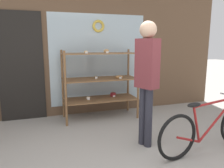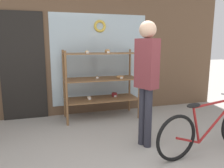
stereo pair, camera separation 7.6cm
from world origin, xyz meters
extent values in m
cube|color=brown|center=(0.00, 2.65, 1.99)|extent=(6.13, 0.08, 3.97)
cube|color=#A3B7C1|center=(0.20, 2.60, 1.15)|extent=(2.05, 0.02, 1.90)
cube|color=black|center=(-1.34, 2.60, 1.05)|extent=(0.84, 0.03, 2.10)
torus|color=gold|center=(0.20, 2.59, 1.85)|extent=(0.26, 0.06, 0.26)
cylinder|color=brown|center=(-0.58, 1.95, 0.69)|extent=(0.04, 0.04, 1.38)
cylinder|color=brown|center=(0.84, 1.95, 0.69)|extent=(0.04, 0.04, 1.38)
cylinder|color=brown|center=(-0.58, 2.49, 0.69)|extent=(0.04, 0.04, 1.38)
cylinder|color=brown|center=(0.84, 2.49, 0.69)|extent=(0.04, 0.04, 1.38)
cube|color=brown|center=(0.13, 2.22, 0.39)|extent=(1.47, 0.58, 0.02)
cube|color=brown|center=(0.13, 2.22, 0.80)|extent=(1.47, 0.58, 0.02)
cube|color=brown|center=(0.13, 2.22, 1.31)|extent=(1.47, 0.58, 0.02)
ellipsoid|color=tan|center=(-0.16, 2.13, 1.34)|extent=(0.07, 0.06, 0.05)
cube|color=white|center=(-0.16, 2.08, 1.33)|extent=(0.05, 0.00, 0.04)
ellipsoid|color=beige|center=(-0.12, 2.24, 0.43)|extent=(0.09, 0.07, 0.06)
cube|color=white|center=(-0.12, 2.18, 0.42)|extent=(0.05, 0.00, 0.04)
ellipsoid|color=brown|center=(0.05, 2.27, 0.84)|extent=(0.07, 0.06, 0.05)
cube|color=white|center=(0.05, 2.22, 0.83)|extent=(0.05, 0.00, 0.04)
ellipsoid|color=#AD7F4C|center=(0.24, 2.14, 1.35)|extent=(0.11, 0.09, 0.08)
cube|color=white|center=(0.24, 2.07, 1.33)|extent=(0.05, 0.00, 0.04)
torus|color=#B27A42|center=(0.51, 2.16, 0.83)|extent=(0.16, 0.16, 0.04)
cube|color=white|center=(0.51, 2.07, 0.83)|extent=(0.05, 0.00, 0.04)
cylinder|color=maroon|center=(0.43, 2.32, 0.44)|extent=(0.12, 0.12, 0.07)
cube|color=white|center=(0.43, 2.26, 0.42)|extent=(0.05, 0.00, 0.04)
torus|color=black|center=(0.64, 0.30, 0.31)|extent=(0.62, 0.13, 0.62)
cylinder|color=maroon|center=(1.35, 0.40, 0.45)|extent=(0.67, 0.12, 0.57)
cylinder|color=maroon|center=(1.28, 0.39, 0.70)|extent=(0.79, 0.14, 0.07)
cylinder|color=maroon|center=(0.96, 0.35, 0.43)|extent=(0.18, 0.06, 0.52)
cylinder|color=maroon|center=(0.83, 0.33, 0.24)|extent=(0.41, 0.09, 0.17)
ellipsoid|color=black|center=(0.89, 0.34, 0.71)|extent=(0.23, 0.12, 0.06)
cylinder|color=#282833|center=(0.42, 0.87, 0.44)|extent=(0.11, 0.11, 0.87)
cylinder|color=#282833|center=(0.46, 0.77, 0.44)|extent=(0.11, 0.11, 0.87)
cube|color=brown|center=(0.44, 0.82, 1.22)|extent=(0.29, 0.36, 0.69)
sphere|color=tan|center=(0.44, 0.82, 1.68)|extent=(0.24, 0.24, 0.24)
camera|label=1|loc=(-0.97, -1.93, 1.50)|focal=35.00mm
camera|label=2|loc=(-0.90, -1.96, 1.50)|focal=35.00mm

